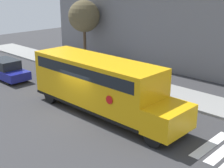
# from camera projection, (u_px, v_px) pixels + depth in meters

# --- Properties ---
(ground_plane) EXTENTS (60.00, 60.00, 0.00)m
(ground_plane) POSITION_uv_depth(u_px,v_px,m) (79.00, 114.00, 18.04)
(ground_plane) COLOR #333335
(sidewalk_strip) EXTENTS (44.00, 3.00, 0.15)m
(sidewalk_strip) POSITION_uv_depth(u_px,v_px,m) (148.00, 87.00, 22.46)
(sidewalk_strip) COLOR gray
(sidewalk_strip) RESTS_ON ground
(school_bus) EXTENTS (10.11, 2.57, 3.16)m
(school_bus) POSITION_uv_depth(u_px,v_px,m) (100.00, 83.00, 17.72)
(school_bus) COLOR #EAA80F
(school_bus) RESTS_ON ground
(parked_car) EXTENTS (4.22, 1.71, 1.53)m
(parked_car) POSITION_uv_depth(u_px,v_px,m) (7.00, 70.00, 24.37)
(parked_car) COLOR navy
(parked_car) RESTS_ON ground
(tree_near_sidewalk) EXTENTS (3.05, 3.05, 5.67)m
(tree_near_sidewalk) POSITION_uv_depth(u_px,v_px,m) (84.00, 16.00, 29.95)
(tree_near_sidewalk) COLOR #423323
(tree_near_sidewalk) RESTS_ON ground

